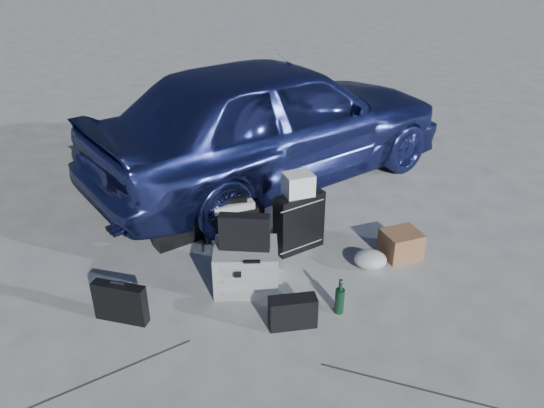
{
  "coord_description": "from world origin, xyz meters",
  "views": [
    {
      "loc": [
        -0.89,
        -3.45,
        2.87
      ],
      "look_at": [
        0.31,
        0.85,
        0.53
      ],
      "focal_mm": 35.0,
      "sensor_mm": 36.0,
      "label": 1
    }
  ],
  "objects_px": {
    "duffel_bag": "(232,220)",
    "green_bottle": "(340,297)",
    "car": "(273,120)",
    "pelican_case": "(246,267)",
    "suitcase_left": "(176,216)",
    "suitcase_right": "(299,222)",
    "cardboard_box": "(401,244)",
    "briefcase": "(120,303)"
  },
  "relations": [
    {
      "from": "car",
      "to": "suitcase_right",
      "type": "relative_size",
      "value": 7.72
    },
    {
      "from": "pelican_case",
      "to": "cardboard_box",
      "type": "height_order",
      "value": "pelican_case"
    },
    {
      "from": "suitcase_left",
      "to": "green_bottle",
      "type": "distance_m",
      "value": 1.88
    },
    {
      "from": "suitcase_left",
      "to": "cardboard_box",
      "type": "relative_size",
      "value": 1.79
    },
    {
      "from": "duffel_bag",
      "to": "cardboard_box",
      "type": "bearing_deg",
      "value": -34.91
    },
    {
      "from": "duffel_bag",
      "to": "green_bottle",
      "type": "xyz_separation_m",
      "value": [
        0.6,
        -1.51,
        -0.0
      ]
    },
    {
      "from": "car",
      "to": "green_bottle",
      "type": "bearing_deg",
      "value": 154.77
    },
    {
      "from": "duffel_bag",
      "to": "green_bottle",
      "type": "bearing_deg",
      "value": -73.52
    },
    {
      "from": "pelican_case",
      "to": "briefcase",
      "type": "distance_m",
      "value": 1.1
    },
    {
      "from": "suitcase_right",
      "to": "duffel_bag",
      "type": "relative_size",
      "value": 0.95
    },
    {
      "from": "car",
      "to": "suitcase_left",
      "type": "bearing_deg",
      "value": 110.97
    },
    {
      "from": "car",
      "to": "green_bottle",
      "type": "relative_size",
      "value": 14.77
    },
    {
      "from": "suitcase_left",
      "to": "duffel_bag",
      "type": "xyz_separation_m",
      "value": [
        0.57,
        0.05,
        -0.15
      ]
    },
    {
      "from": "briefcase",
      "to": "suitcase_right",
      "type": "bearing_deg",
      "value": 51.16
    },
    {
      "from": "suitcase_left",
      "to": "duffel_bag",
      "type": "height_order",
      "value": "suitcase_left"
    },
    {
      "from": "pelican_case",
      "to": "briefcase",
      "type": "relative_size",
      "value": 1.25
    },
    {
      "from": "pelican_case",
      "to": "cardboard_box",
      "type": "xyz_separation_m",
      "value": [
        1.57,
        0.08,
        -0.07
      ]
    },
    {
      "from": "green_bottle",
      "to": "duffel_bag",
      "type": "bearing_deg",
      "value": 111.65
    },
    {
      "from": "briefcase",
      "to": "duffel_bag",
      "type": "xyz_separation_m",
      "value": [
        1.15,
        1.12,
        -0.01
      ]
    },
    {
      "from": "suitcase_left",
      "to": "car",
      "type": "bearing_deg",
      "value": 22.49
    },
    {
      "from": "car",
      "to": "duffel_bag",
      "type": "distance_m",
      "value": 1.56
    },
    {
      "from": "pelican_case",
      "to": "suitcase_left",
      "type": "xyz_separation_m",
      "value": [
        -0.51,
        0.89,
        0.11
      ]
    },
    {
      "from": "pelican_case",
      "to": "green_bottle",
      "type": "distance_m",
      "value": 0.87
    },
    {
      "from": "duffel_bag",
      "to": "cardboard_box",
      "type": "distance_m",
      "value": 1.73
    },
    {
      "from": "briefcase",
      "to": "cardboard_box",
      "type": "relative_size",
      "value": 1.28
    },
    {
      "from": "green_bottle",
      "to": "briefcase",
      "type": "bearing_deg",
      "value": 167.5
    },
    {
      "from": "car",
      "to": "pelican_case",
      "type": "bearing_deg",
      "value": 136.99
    },
    {
      "from": "duffel_bag",
      "to": "car",
      "type": "bearing_deg",
      "value": 51.37
    },
    {
      "from": "car",
      "to": "cardboard_box",
      "type": "relative_size",
      "value": 13.35
    },
    {
      "from": "car",
      "to": "duffel_bag",
      "type": "height_order",
      "value": "car"
    },
    {
      "from": "car",
      "to": "suitcase_left",
      "type": "height_order",
      "value": "car"
    },
    {
      "from": "cardboard_box",
      "to": "duffel_bag",
      "type": "bearing_deg",
      "value": 150.26
    },
    {
      "from": "car",
      "to": "briefcase",
      "type": "height_order",
      "value": "car"
    },
    {
      "from": "briefcase",
      "to": "suitcase_right",
      "type": "distance_m",
      "value": 1.86
    },
    {
      "from": "suitcase_right",
      "to": "duffel_bag",
      "type": "distance_m",
      "value": 0.76
    },
    {
      "from": "car",
      "to": "suitcase_right",
      "type": "bearing_deg",
      "value": 151.72
    },
    {
      "from": "green_bottle",
      "to": "suitcase_right",
      "type": "bearing_deg",
      "value": 90.94
    },
    {
      "from": "car",
      "to": "suitcase_right",
      "type": "xyz_separation_m",
      "value": [
        -0.2,
        -1.65,
        -0.49
      ]
    },
    {
      "from": "suitcase_right",
      "to": "green_bottle",
      "type": "height_order",
      "value": "suitcase_right"
    },
    {
      "from": "suitcase_left",
      "to": "green_bottle",
      "type": "xyz_separation_m",
      "value": [
        1.17,
        -1.46,
        -0.15
      ]
    },
    {
      "from": "pelican_case",
      "to": "car",
      "type": "bearing_deg",
      "value": 82.62
    },
    {
      "from": "briefcase",
      "to": "car",
      "type": "bearing_deg",
      "value": 80.43
    }
  ]
}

